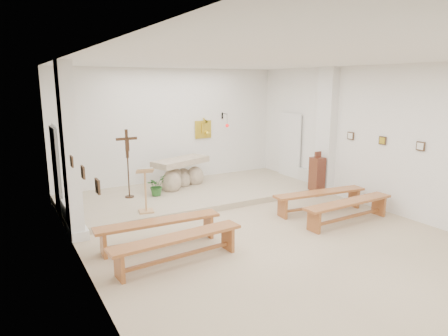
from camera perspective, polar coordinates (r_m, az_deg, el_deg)
ground at (r=8.26m, az=6.41°, el=-9.89°), size 7.00×10.00×0.00m
wall_left at (r=6.38m, az=-19.38°, el=-0.66°), size 0.02×10.00×3.50m
wall_right at (r=10.23m, az=22.66°, el=3.68°), size 0.02×10.00×3.50m
wall_back at (r=12.11m, az=-7.53°, el=5.69°), size 7.00×0.02×3.50m
ceiling at (r=7.67m, az=7.04°, el=15.05°), size 7.00×10.00×0.02m
sanctuary_platform at (r=11.09m, az=-4.33°, el=-3.66°), size 6.98×3.00×0.15m
pilaster_left at (r=8.34m, az=-21.17°, el=2.08°), size 0.26×0.55×3.50m
pilaster_right at (r=11.46m, az=14.37°, el=5.05°), size 0.26×0.55×3.50m
gold_wall_relief at (r=12.53m, az=-3.00°, el=5.53°), size 0.55×0.04×0.55m
sanctuary_lamp at (r=12.63m, az=0.36°, el=6.32°), size 0.11×0.36×0.44m
station_frame_left_front at (r=5.63m, az=-17.62°, el=-2.51°), size 0.03×0.20×0.20m
station_frame_left_mid at (r=6.58m, az=-19.52°, el=-0.56°), size 0.03×0.20×0.20m
station_frame_left_rear at (r=7.55m, az=-20.93°, el=0.89°), size 0.03×0.20×0.20m
station_frame_right_front at (r=9.76m, az=26.28°, el=2.82°), size 0.03×0.20×0.20m
station_frame_right_mid at (r=10.34m, az=21.71°, el=3.67°), size 0.03×0.20×0.20m
station_frame_right_rear at (r=10.98m, az=17.64°, el=4.41°), size 0.03×0.20×0.20m
radiator_left at (r=9.35m, az=-21.52°, el=-6.28°), size 0.10×0.85×0.52m
radiator_right at (r=12.26m, az=11.94°, el=-1.42°), size 0.10×0.85×0.52m
altar at (r=11.52m, az=-6.23°, el=-0.97°), size 1.85×1.24×0.89m
lectern at (r=9.31m, az=-11.14°, el=-3.09°), size 0.44×0.39×1.08m
crucifix_stand at (r=10.51m, az=-13.61°, el=1.31°), size 0.54×0.23×1.78m
potted_plant at (r=10.70m, az=-9.65°, el=-2.48°), size 0.64×0.62×0.54m
donation_pedestal at (r=11.35m, az=13.12°, el=-1.13°), size 0.34×0.34×1.24m
bench_left_front at (r=7.82m, az=-9.30°, el=-8.26°), size 2.44×0.50×0.51m
bench_right_front at (r=9.94m, az=13.54°, el=-3.99°), size 2.45×0.66×0.51m
bench_left_second at (r=7.03m, az=-6.62°, el=-10.57°), size 2.44×0.56×0.51m
bench_right_second at (r=9.34m, az=17.38°, el=-5.28°), size 2.43×0.46×0.51m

